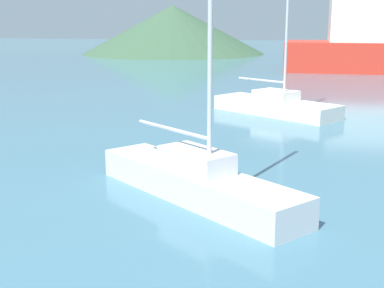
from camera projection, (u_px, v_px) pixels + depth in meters
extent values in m
cube|color=white|center=(276.00, 107.00, 25.93)|extent=(6.37, 5.31, 0.69)
cube|color=white|center=(276.00, 95.00, 25.79)|extent=(2.37, 2.25, 0.48)
cylinder|color=#BCBCC1|center=(288.00, 6.00, 24.50)|extent=(0.12, 0.12, 8.82)
cylinder|color=#BCBCC1|center=(261.00, 80.00, 26.32)|extent=(2.40, 1.73, 0.10)
cube|color=silver|center=(196.00, 184.00, 13.71)|extent=(6.08, 5.36, 0.76)
cube|color=silver|center=(196.00, 160.00, 13.57)|extent=(2.19, 2.05, 0.53)
cylinder|color=#BCBCC1|center=(210.00, 2.00, 12.30)|extent=(0.12, 0.12, 8.28)
cylinder|color=#BCBCC1|center=(172.00, 129.00, 14.18)|extent=(2.39, 1.99, 0.10)
cone|color=#38563D|center=(173.00, 30.00, 71.08)|extent=(24.27, 24.27, 6.31)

